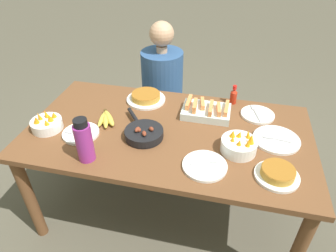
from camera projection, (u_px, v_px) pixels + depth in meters
ground_plane at (168, 207)px, 2.23m from camera, size 14.00×14.00×0.00m
dining_table at (168, 141)px, 1.86m from camera, size 1.70×0.92×0.72m
banana_bunch at (106, 119)px, 1.87m from camera, size 0.15×0.20×0.04m
melon_tray at (206, 111)px, 1.92m from camera, size 0.30×0.20×0.10m
skillet at (144, 133)px, 1.74m from camera, size 0.29×0.34×0.08m
frittata_plate_center at (146, 97)px, 2.07m from camera, size 0.27×0.27×0.06m
frittata_plate_side at (277, 174)px, 1.48m from camera, size 0.22×0.22×0.06m
empty_plate_near_front at (205, 166)px, 1.55m from camera, size 0.23×0.23×0.02m
empty_plate_far_left at (276, 140)px, 1.72m from camera, size 0.27×0.27×0.02m
empty_plate_far_right at (81, 133)px, 1.77m from camera, size 0.22×0.22×0.02m
empty_plate_mid_edge at (257, 115)px, 1.93m from camera, size 0.21×0.21×0.02m
fruit_bowl_mango at (239, 145)px, 1.63m from camera, size 0.20×0.20×0.13m
fruit_bowl_citrus at (47, 124)px, 1.80m from camera, size 0.18×0.18×0.12m
water_bottle at (84, 141)px, 1.53m from camera, size 0.09×0.09×0.25m
hot_sauce_bottle at (234, 96)px, 2.03m from camera, size 0.05×0.05×0.13m
person_figure at (162, 100)px, 2.58m from camera, size 0.37×0.37×1.14m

